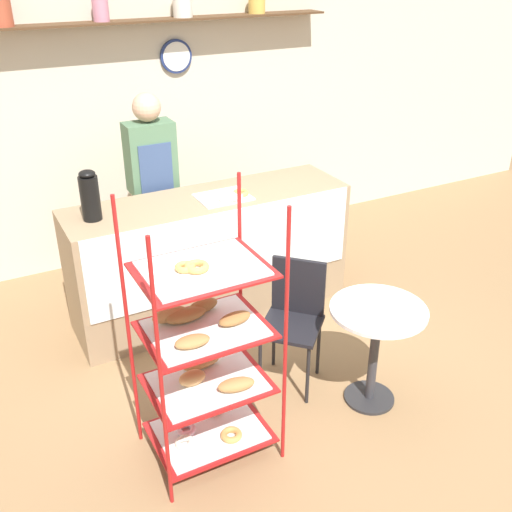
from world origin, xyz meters
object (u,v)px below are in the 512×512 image
cafe_chair (294,310)px  coffee_carafe (90,196)px  pastry_rack (205,353)px  donut_tray_counter (229,196)px  cafe_table (376,333)px  person_worker (153,188)px

cafe_chair → coffee_carafe: size_ratio=2.44×
pastry_rack → cafe_chair: 0.88m
cafe_chair → donut_tray_counter: size_ratio=2.24×
cafe_table → donut_tray_counter: size_ratio=1.82×
person_worker → cafe_table: person_worker is taller
person_worker → donut_tray_counter: 0.71m
pastry_rack → person_worker: person_worker is taller
cafe_chair → coffee_carafe: bearing=179.5°
cafe_table → cafe_chair: bearing=125.6°
pastry_rack → person_worker: size_ratio=0.93×
pastry_rack → donut_tray_counter: size_ratio=4.10×
cafe_table → person_worker: bearing=110.1°
cafe_table → cafe_chair: (-0.33, 0.45, 0.01)m
pastry_rack → coffee_carafe: pastry_rack is taller
pastry_rack → coffee_carafe: 1.51m
coffee_carafe → donut_tray_counter: (1.01, -0.10, -0.16)m
pastry_rack → person_worker: bearing=78.5°
cafe_table → coffee_carafe: coffee_carafe is taller
donut_tray_counter → cafe_chair: bearing=-89.4°
donut_tray_counter → pastry_rack: bearing=-121.0°
person_worker → cafe_chair: (0.41, -1.55, -0.42)m
pastry_rack → coffee_carafe: size_ratio=4.46×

